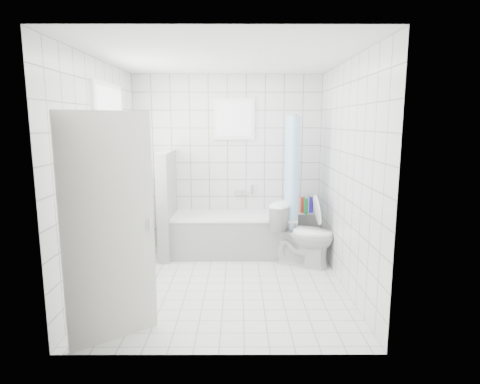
{
  "coord_description": "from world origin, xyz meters",
  "views": [
    {
      "loc": [
        0.17,
        -4.54,
        1.9
      ],
      "look_at": [
        0.18,
        0.35,
        1.05
      ],
      "focal_mm": 30.0,
      "sensor_mm": 36.0,
      "label": 1
    }
  ],
  "objects": [
    {
      "name": "wall_left",
      "position": [
        -1.4,
        0.0,
        1.3
      ],
      "size": [
        0.02,
        3.0,
        2.6
      ],
      "primitive_type": "cube",
      "color": "white",
      "rests_on": "ground"
    },
    {
      "name": "wall_front",
      "position": [
        0.0,
        -1.5,
        1.3
      ],
      "size": [
        2.8,
        0.02,
        2.6
      ],
      "primitive_type": "cube",
      "color": "white",
      "rests_on": "ground"
    },
    {
      "name": "wall_right",
      "position": [
        1.4,
        0.0,
        1.3
      ],
      "size": [
        0.02,
        3.0,
        2.6
      ],
      "primitive_type": "cube",
      "color": "white",
      "rests_on": "ground"
    },
    {
      "name": "toilet",
      "position": [
        1.03,
        0.65,
        0.42
      ],
      "size": [
        0.94,
        0.76,
        0.83
      ],
      "primitive_type": "imported",
      "rotation": [
        0.0,
        0.0,
        1.14
      ],
      "color": "white",
      "rests_on": "ground"
    },
    {
      "name": "window_sill",
      "position": [
        -1.31,
        0.3,
        0.86
      ],
      "size": [
        0.18,
        1.02,
        0.08
      ],
      "primitive_type": "cube",
      "color": "white",
      "rests_on": "wall_left"
    },
    {
      "name": "ledge_bottles",
      "position": [
        1.19,
        1.36,
        0.67
      ],
      "size": [
        0.2,
        0.17,
        0.24
      ],
      "color": "#2B1AD5",
      "rests_on": "tiled_ledge"
    },
    {
      "name": "ground",
      "position": [
        0.0,
        0.0,
        0.0
      ],
      "size": [
        3.0,
        3.0,
        0.0
      ],
      "primitive_type": "plane",
      "color": "white",
      "rests_on": "ground"
    },
    {
      "name": "tub_faucet",
      "position": [
        0.19,
        1.46,
        0.85
      ],
      "size": [
        0.18,
        0.06,
        0.06
      ],
      "primitive_type": "cube",
      "color": "silver",
      "rests_on": "wall_back"
    },
    {
      "name": "ceiling",
      "position": [
        0.0,
        0.0,
        2.6
      ],
      "size": [
        3.0,
        3.0,
        0.0
      ],
      "primitive_type": "plane",
      "rotation": [
        3.14,
        0.0,
        0.0
      ],
      "color": "white",
      "rests_on": "ground"
    },
    {
      "name": "window_left",
      "position": [
        -1.35,
        0.3,
        1.6
      ],
      "size": [
        0.01,
        0.9,
        1.4
      ],
      "primitive_type": "cube",
      "color": "white",
      "rests_on": "wall_left"
    },
    {
      "name": "partition_wall",
      "position": [
        -0.85,
        1.07,
        0.75
      ],
      "size": [
        0.15,
        0.85,
        1.5
      ],
      "primitive_type": "cube",
      "color": "white",
      "rests_on": "ground"
    },
    {
      "name": "bathtub",
      "position": [
        0.09,
        1.13,
        0.29
      ],
      "size": [
        1.76,
        0.77,
        0.58
      ],
      "color": "white",
      "rests_on": "ground"
    },
    {
      "name": "window_back",
      "position": [
        0.1,
        1.46,
        1.95
      ],
      "size": [
        0.5,
        0.01,
        0.5
      ],
      "primitive_type": "cube",
      "color": "white",
      "rests_on": "wall_back"
    },
    {
      "name": "tiled_ledge",
      "position": [
        1.19,
        1.38,
        0.28
      ],
      "size": [
        0.4,
        0.24,
        0.55
      ],
      "primitive_type": "cube",
      "color": "white",
      "rests_on": "ground"
    },
    {
      "name": "sill_bottles",
      "position": [
        -1.3,
        0.16,
        1.01
      ],
      "size": [
        0.14,
        0.82,
        0.29
      ],
      "color": "pink",
      "rests_on": "window_sill"
    },
    {
      "name": "shower_curtain",
      "position": [
        0.91,
        0.97,
        1.1
      ],
      "size": [
        0.14,
        0.48,
        1.78
      ],
      "primitive_type": null,
      "color": "#55ABFB",
      "rests_on": "curtain_rod"
    },
    {
      "name": "curtain_rod",
      "position": [
        0.91,
        1.1,
        2.0
      ],
      "size": [
        0.02,
        0.8,
        0.02
      ],
      "primitive_type": "cylinder",
      "rotation": [
        1.57,
        0.0,
        0.0
      ],
      "color": "silver",
      "rests_on": "wall_back"
    },
    {
      "name": "door",
      "position": [
        -0.93,
        -1.24,
        1.0
      ],
      "size": [
        0.66,
        0.52,
        2.0
      ],
      "primitive_type": "cube",
      "rotation": [
        0.0,
        0.0,
        -0.91
      ],
      "color": "silver",
      "rests_on": "ground"
    },
    {
      "name": "wall_back",
      "position": [
        0.0,
        1.5,
        1.3
      ],
      "size": [
        2.8,
        0.02,
        2.6
      ],
      "primitive_type": "cube",
      "color": "white",
      "rests_on": "ground"
    }
  ]
}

